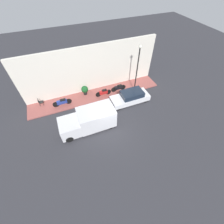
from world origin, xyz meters
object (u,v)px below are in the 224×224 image
at_px(motorcycle_black, 119,88).
at_px(motorcycle_red, 103,92).
at_px(delivery_van, 88,120).
at_px(cafe_chair, 40,102).
at_px(motorcycle_blue, 62,102).
at_px(streetlamp, 138,65).
at_px(parked_car, 130,97).
at_px(potted_plant, 85,90).

distance_m(motorcycle_black, motorcycle_red, 1.96).
distance_m(delivery_van, motorcycle_red, 4.64).
distance_m(motorcycle_black, cafe_chair, 8.81).
distance_m(delivery_van, motorcycle_blue, 4.29).
xyz_separation_m(streetlamp, cafe_chair, (1.44, 10.56, -2.78)).
xyz_separation_m(delivery_van, motorcycle_blue, (3.82, 1.88, -0.48)).
height_order(motorcycle_black, cafe_chair, cafe_chair).
xyz_separation_m(motorcycle_black, streetlamp, (-0.61, -1.79, 2.85)).
bearing_deg(motorcycle_red, parked_car, -128.39).
bearing_deg(delivery_van, potted_plant, -10.38).
bearing_deg(delivery_van, motorcycle_black, -50.62).
relative_size(parked_car, cafe_chair, 4.99).
bearing_deg(delivery_van, motorcycle_red, -36.59).
relative_size(parked_car, delivery_van, 0.84).
bearing_deg(motorcycle_black, streetlamp, -108.65).
relative_size(motorcycle_black, motorcycle_blue, 0.90).
relative_size(delivery_van, motorcycle_black, 2.82).
bearing_deg(motorcycle_red, streetlamp, -96.88).
bearing_deg(cafe_chair, delivery_van, -139.13).
relative_size(delivery_van, motorcycle_blue, 2.53).
xyz_separation_m(delivery_van, motorcycle_black, (3.86, -4.70, -0.49)).
xyz_separation_m(parked_car, potted_plant, (2.92, 4.34, 0.12)).
bearing_deg(potted_plant, delivery_van, 169.62).
bearing_deg(potted_plant, motorcycle_black, -102.10).
distance_m(parked_car, potted_plant, 5.23).
bearing_deg(streetlamp, motorcycle_blue, 86.11).
xyz_separation_m(delivery_van, streetlamp, (3.25, -6.49, 2.35)).
xyz_separation_m(motorcycle_blue, streetlamp, (-0.57, -8.37, 2.83)).
xyz_separation_m(delivery_van, potted_plant, (4.68, -0.86, -0.27)).
xyz_separation_m(streetlamp, potted_plant, (1.43, 5.64, -2.62)).
bearing_deg(motorcycle_red, motorcycle_blue, 88.54).
height_order(delivery_van, motorcycle_black, delivery_van).
relative_size(parked_car, potted_plant, 3.89).
bearing_deg(streetlamp, parked_car, 138.91).
xyz_separation_m(motorcycle_red, streetlamp, (-0.45, -3.74, 2.84)).
bearing_deg(motorcycle_black, cafe_chair, 84.54).
relative_size(motorcycle_blue, motorcycle_red, 1.09).
height_order(potted_plant, cafe_chair, potted_plant).
relative_size(potted_plant, cafe_chair, 1.28).
relative_size(motorcycle_black, streetlamp, 0.33).
bearing_deg(delivery_van, cafe_chair, 40.87).
bearing_deg(delivery_van, motorcycle_blue, 26.14).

